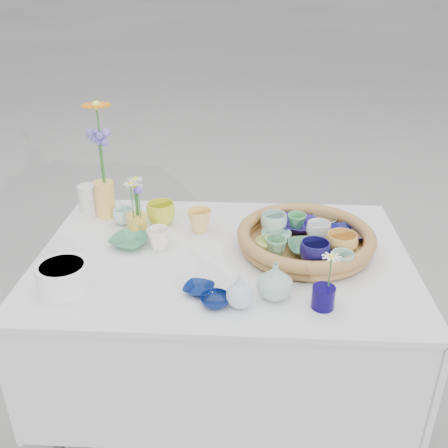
{
  "coord_description": "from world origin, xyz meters",
  "views": [
    {
      "loc": [
        0.08,
        -1.47,
        1.62
      ],
      "look_at": [
        0.0,
        0.02,
        0.87
      ],
      "focal_mm": 40.0,
      "sensor_mm": 36.0,
      "label": 1
    }
  ],
  "objects_px": {
    "display_table": "(224,415)",
    "wicker_tray": "(305,239)",
    "bud_vase_seafoam": "(275,280)",
    "tall_vase_yellow": "(105,199)"
  },
  "relations": [
    {
      "from": "display_table",
      "to": "wicker_tray",
      "type": "xyz_separation_m",
      "value": [
        0.28,
        0.05,
        0.8
      ]
    },
    {
      "from": "display_table",
      "to": "bud_vase_seafoam",
      "type": "height_order",
      "value": "bud_vase_seafoam"
    },
    {
      "from": "wicker_tray",
      "to": "bud_vase_seafoam",
      "type": "distance_m",
      "value": 0.31
    },
    {
      "from": "tall_vase_yellow",
      "to": "display_table",
      "type": "bearing_deg",
      "value": -29.93
    },
    {
      "from": "wicker_tray",
      "to": "tall_vase_yellow",
      "type": "height_order",
      "value": "tall_vase_yellow"
    },
    {
      "from": "display_table",
      "to": "bud_vase_seafoam",
      "type": "bearing_deg",
      "value": -55.99
    },
    {
      "from": "bud_vase_seafoam",
      "to": "tall_vase_yellow",
      "type": "bearing_deg",
      "value": 141.13
    },
    {
      "from": "display_table",
      "to": "tall_vase_yellow",
      "type": "relative_size",
      "value": 8.76
    },
    {
      "from": "display_table",
      "to": "bud_vase_seafoam",
      "type": "xyz_separation_m",
      "value": [
        0.16,
        -0.24,
        0.82
      ]
    },
    {
      "from": "wicker_tray",
      "to": "tall_vase_yellow",
      "type": "relative_size",
      "value": 3.3
    }
  ]
}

